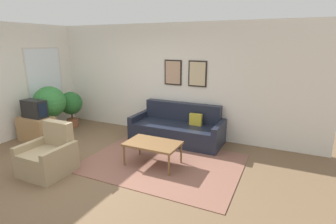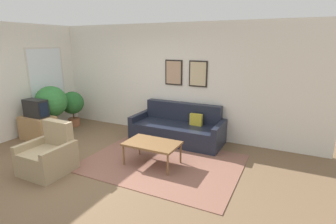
{
  "view_description": "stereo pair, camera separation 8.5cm",
  "coord_description": "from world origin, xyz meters",
  "px_view_note": "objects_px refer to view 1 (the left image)",
  "views": [
    {
      "loc": [
        3.09,
        -3.28,
        2.25
      ],
      "look_at": [
        0.85,
        1.48,
        0.85
      ],
      "focal_mm": 28.0,
      "sensor_mm": 36.0,
      "label": 1
    },
    {
      "loc": [
        3.17,
        -3.24,
        2.25
      ],
      "look_at": [
        0.85,
        1.48,
        0.85
      ],
      "focal_mm": 28.0,
      "sensor_mm": 36.0,
      "label": 2
    }
  ],
  "objects_px": {
    "couch": "(178,129)",
    "coffee_table": "(153,145)",
    "tv": "(34,109)",
    "potted_plant_tall": "(50,103)",
    "armchair": "(49,157)"
  },
  "relations": [
    {
      "from": "tv",
      "to": "armchair",
      "type": "bearing_deg",
      "value": -33.11
    },
    {
      "from": "tv",
      "to": "potted_plant_tall",
      "type": "distance_m",
      "value": 0.49
    },
    {
      "from": "coffee_table",
      "to": "tv",
      "type": "distance_m",
      "value": 3.13
    },
    {
      "from": "couch",
      "to": "potted_plant_tall",
      "type": "height_order",
      "value": "potted_plant_tall"
    },
    {
      "from": "armchair",
      "to": "coffee_table",
      "type": "bearing_deg",
      "value": 29.17
    },
    {
      "from": "potted_plant_tall",
      "to": "armchair",
      "type": "bearing_deg",
      "value": -42.92
    },
    {
      "from": "armchair",
      "to": "potted_plant_tall",
      "type": "bearing_deg",
      "value": 131.61
    },
    {
      "from": "tv",
      "to": "potted_plant_tall",
      "type": "bearing_deg",
      "value": 95.31
    },
    {
      "from": "couch",
      "to": "tv",
      "type": "relative_size",
      "value": 3.72
    },
    {
      "from": "coffee_table",
      "to": "potted_plant_tall",
      "type": "xyz_separation_m",
      "value": [
        -3.15,
        0.47,
        0.4
      ]
    },
    {
      "from": "tv",
      "to": "potted_plant_tall",
      "type": "relative_size",
      "value": 0.47
    },
    {
      "from": "tv",
      "to": "armchair",
      "type": "xyz_separation_m",
      "value": [
        1.59,
        -1.04,
        -0.48
      ]
    },
    {
      "from": "armchair",
      "to": "tv",
      "type": "bearing_deg",
      "value": 141.42
    },
    {
      "from": "couch",
      "to": "coffee_table",
      "type": "relative_size",
      "value": 2.11
    },
    {
      "from": "tv",
      "to": "armchair",
      "type": "distance_m",
      "value": 1.95
    }
  ]
}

